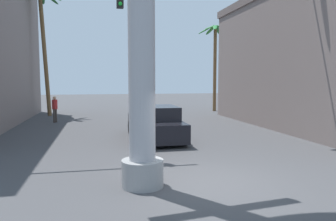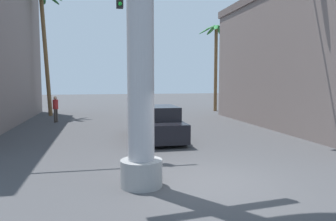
{
  "view_description": "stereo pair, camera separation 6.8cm",
  "coord_description": "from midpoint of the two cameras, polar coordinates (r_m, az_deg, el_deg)",
  "views": [
    {
      "loc": [
        -2.92,
        -8.17,
        2.75
      ],
      "look_at": [
        0.0,
        5.44,
        1.45
      ],
      "focal_mm": 35.0,
      "sensor_mm": 36.0,
      "label": 1
    },
    {
      "loc": [
        -2.85,
        -8.18,
        2.75
      ],
      "look_at": [
        0.0,
        5.44,
        1.45
      ],
      "focal_mm": 35.0,
      "sensor_mm": 36.0,
      "label": 2
    }
  ],
  "objects": [
    {
      "name": "ground_plane",
      "position": [
        18.61,
        -3.05,
        -3.15
      ],
      "size": [
        91.31,
        91.31,
        0.0
      ],
      "primitive_type": "plane",
      "color": "#424244"
    },
    {
      "name": "palm_tree_far_right",
      "position": [
        29.32,
        8.14,
        10.13
      ],
      "size": [
        3.1,
        3.07,
        7.55
      ],
      "color": "brown",
      "rests_on": "ground"
    },
    {
      "name": "traffic_light_mast",
      "position": [
        12.34,
        -23.07,
        12.56
      ],
      "size": [
        5.68,
        0.32,
        6.19
      ],
      "color": "#333333",
      "rests_on": "ground"
    },
    {
      "name": "car_lead",
      "position": [
        15.25,
        -2.4,
        -2.36
      ],
      "size": [
        2.14,
        5.19,
        1.56
      ],
      "color": "black",
      "rests_on": "ground"
    },
    {
      "name": "street_lamp",
      "position": [
        16.51,
        22.94,
        11.79
      ],
      "size": [
        2.77,
        0.28,
        7.83
      ],
      "color": "#59595E",
      "rests_on": "ground"
    },
    {
      "name": "palm_tree_far_left",
      "position": [
        26.87,
        -20.93,
        12.47
      ],
      "size": [
        3.03,
        3.16,
        9.4
      ],
      "color": "brown",
      "rests_on": "ground"
    },
    {
      "name": "pedestrian_far_left",
      "position": [
        22.32,
        -19.19,
        0.55
      ],
      "size": [
        0.45,
        0.45,
        1.7
      ],
      "color": "#3F3833",
      "rests_on": "ground"
    },
    {
      "name": "palm_tree_near_right",
      "position": [
        16.29,
        25.99,
        13.67
      ],
      "size": [
        3.04,
        2.87,
        8.4
      ],
      "color": "brown",
      "rests_on": "ground"
    }
  ]
}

